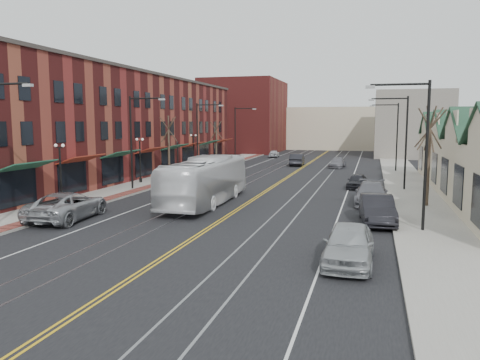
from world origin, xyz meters
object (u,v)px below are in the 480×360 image
Objects in this scene: parked_suv at (67,206)px; parked_car_b at (377,210)px; parked_car_d at (357,181)px; transit_bus at (206,181)px; parked_car_c at (371,193)px; parked_car_a at (349,244)px.

parked_car_b is at bearing -173.10° from parked_suv.
parked_suv is at bearing -126.27° from parked_car_d.
parked_suv is 1.59× the size of parked_car_d.
parked_car_d is (10.34, 11.40, -1.05)m from transit_bus.
transit_bus is at bearing -164.36° from parked_car_c.
parked_car_a is at bearing -103.57° from parked_car_b.
transit_bus is 2.39× the size of parked_car_b.
parked_suv is 1.11× the size of parked_car_c.
parked_car_a is at bearing 131.19° from transit_bus.
parked_car_c is at bearing -165.60° from transit_bus.
parked_car_c is (-0.35, 6.58, -0.04)m from parked_car_b.
transit_bus reaches higher than parked_car_b.
parked_car_a reaches higher than parked_car_b.
parked_car_b is (11.96, -3.43, -0.86)m from transit_bus.
parked_car_b is (18.28, 3.97, -0.02)m from parked_suv.
parked_car_d is at bearing -133.02° from transit_bus.
parked_car_a reaches higher than parked_car_c.
parked_suv is 17.67m from parked_car_a.
parked_suv reaches higher than parked_car_c.
transit_bus is 1.98× the size of parked_suv.
transit_bus is 2.20× the size of parked_car_c.
parked_car_b is at bearing -78.50° from parked_car_d.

